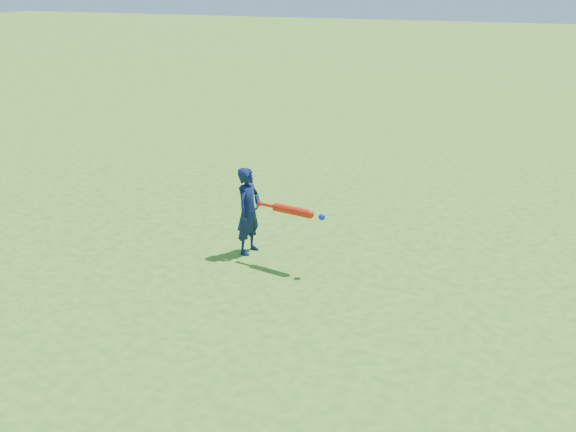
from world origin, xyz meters
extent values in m
plane|color=#3B761C|center=(0.00, 0.00, 0.00)|extent=(80.00, 80.00, 0.00)
imported|color=#0E1742|center=(-0.52, 0.55, 0.48)|extent=(0.28, 0.38, 0.96)
cylinder|color=red|center=(-0.35, 0.47, 0.61)|extent=(0.03, 0.06, 0.06)
cylinder|color=red|center=(-0.25, 0.45, 0.61)|extent=(0.20, 0.07, 0.04)
cylinder|color=red|center=(0.04, 0.39, 0.61)|extent=(0.43, 0.16, 0.09)
sphere|color=red|center=(0.25, 0.35, 0.61)|extent=(0.09, 0.09, 0.09)
sphere|color=#0C25DA|center=(0.38, 0.33, 0.61)|extent=(0.07, 0.07, 0.07)
camera|label=1|loc=(2.27, -5.29, 2.84)|focal=40.00mm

